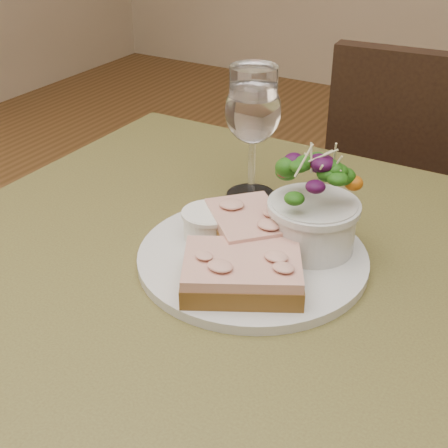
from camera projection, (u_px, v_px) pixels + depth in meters
The scene contains 9 objects.
cafe_table at pixel (228, 340), 0.78m from camera, with size 0.80×0.80×0.75m.
chair_far at pixel (424, 303), 1.43m from camera, with size 0.45×0.45×0.90m.
dinner_plate at pixel (253, 257), 0.75m from camera, with size 0.27×0.27×0.01m, color silver.
sandwich_front at pixel (242, 272), 0.68m from camera, with size 0.16×0.15×0.03m.
sandwich_back at pixel (247, 226), 0.75m from camera, with size 0.13×0.13×0.03m.
ramekin at pixel (208, 223), 0.77m from camera, with size 0.06×0.06×0.04m.
salad_bowl at pixel (314, 204), 0.73m from camera, with size 0.10×0.10×0.13m.
garnish at pixel (243, 211), 0.82m from camera, with size 0.05×0.04×0.02m.
wine_glass at pixel (253, 115), 0.83m from camera, with size 0.08×0.08×0.18m.
Camera 1 is at (0.30, -0.52, 1.16)m, focal length 50.00 mm.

